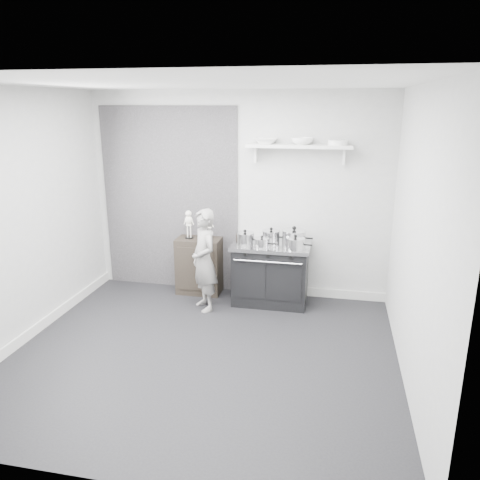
% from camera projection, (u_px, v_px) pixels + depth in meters
% --- Properties ---
extents(ground, '(4.00, 4.00, 0.00)m').
position_uv_depth(ground, '(203.00, 354.00, 4.90)').
color(ground, black).
rests_on(ground, ground).
extents(room_shell, '(4.02, 3.62, 2.71)m').
position_uv_depth(room_shell, '(194.00, 197.00, 4.60)').
color(room_shell, silver).
rests_on(room_shell, ground).
extents(wall_shelf, '(1.30, 0.26, 0.24)m').
position_uv_depth(wall_shelf, '(299.00, 147.00, 5.76)').
color(wall_shelf, silver).
rests_on(wall_shelf, room_shell).
extents(stove, '(1.00, 0.62, 0.80)m').
position_uv_depth(stove, '(271.00, 273.00, 6.08)').
color(stove, black).
rests_on(stove, ground).
extents(side_cabinet, '(0.60, 0.35, 0.77)m').
position_uv_depth(side_cabinet, '(199.00, 266.00, 6.41)').
color(side_cabinet, black).
rests_on(side_cabinet, ground).
extents(child, '(0.54, 0.56, 1.30)m').
position_uv_depth(child, '(204.00, 260.00, 5.81)').
color(child, gray).
rests_on(child, ground).
extents(pot_front_left, '(0.32, 0.24, 0.20)m').
position_uv_depth(pot_front_left, '(245.00, 238.00, 5.93)').
color(pot_front_left, silver).
rests_on(pot_front_left, stove).
extents(pot_back_left, '(0.32, 0.24, 0.19)m').
position_uv_depth(pot_back_left, '(271.00, 236.00, 6.04)').
color(pot_back_left, silver).
rests_on(pot_back_left, stove).
extents(pot_back_right, '(0.39, 0.31, 0.23)m').
position_uv_depth(pot_back_right, '(294.00, 237.00, 5.96)').
color(pot_back_right, silver).
rests_on(pot_back_right, stove).
extents(pot_front_right, '(0.32, 0.23, 0.19)m').
position_uv_depth(pot_front_right, '(295.00, 244.00, 5.72)').
color(pot_front_right, silver).
rests_on(pot_front_right, stove).
extents(pot_front_center, '(0.28, 0.19, 0.15)m').
position_uv_depth(pot_front_center, '(262.00, 243.00, 5.83)').
color(pot_front_center, silver).
rests_on(pot_front_center, stove).
extents(skeleton_full, '(0.12, 0.08, 0.44)m').
position_uv_depth(skeleton_full, '(189.00, 222.00, 6.26)').
color(skeleton_full, white).
rests_on(skeleton_full, side_cabinet).
extents(skeleton_torso, '(0.11, 0.07, 0.40)m').
position_uv_depth(skeleton_torso, '(209.00, 225.00, 6.21)').
color(skeleton_torso, white).
rests_on(skeleton_torso, side_cabinet).
extents(bowl_large, '(0.29, 0.29, 0.07)m').
position_uv_depth(bowl_large, '(266.00, 141.00, 5.82)').
color(bowl_large, white).
rests_on(bowl_large, wall_shelf).
extents(bowl_small, '(0.27, 0.27, 0.08)m').
position_uv_depth(bowl_small, '(302.00, 141.00, 5.73)').
color(bowl_small, white).
rests_on(bowl_small, wall_shelf).
extents(plate_stack, '(0.24, 0.24, 0.06)m').
position_uv_depth(plate_stack, '(338.00, 143.00, 5.65)').
color(plate_stack, white).
rests_on(plate_stack, wall_shelf).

